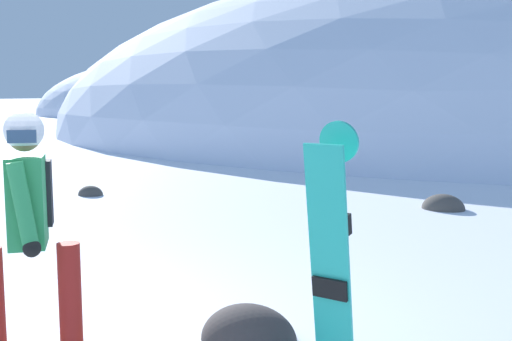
{
  "coord_description": "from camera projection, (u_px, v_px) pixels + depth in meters",
  "views": [
    {
      "loc": [
        3.8,
        -2.59,
        1.83
      ],
      "look_at": [
        0.16,
        2.84,
        1.0
      ],
      "focal_mm": 43.46,
      "sensor_mm": 36.0,
      "label": 1
    }
  ],
  "objects": [
    {
      "name": "snowboarder_main",
      "position": [
        29.0,
        233.0,
        4.02
      ],
      "size": [
        1.31,
        1.45,
        1.71
      ],
      "color": "orange",
      "rests_on": "ground"
    },
    {
      "name": "spare_snowboard",
      "position": [
        331.0,
        243.0,
        4.09
      ],
      "size": [
        0.28,
        0.27,
        1.65
      ],
      "color": "#23B7A3",
      "rests_on": "ground"
    },
    {
      "name": "ridge_peak_main",
      "position": [
        475.0,
        130.0,
        29.78
      ],
      "size": [
        41.01,
        36.91,
        14.77
      ],
      "color": "white",
      "rests_on": "ground"
    },
    {
      "name": "ridge_peak_far",
      "position": [
        176.0,
        114.0,
        51.53
      ],
      "size": [
        23.59,
        21.23,
        9.22
      ],
      "color": "white",
      "rests_on": "ground"
    },
    {
      "name": "rock_dark",
      "position": [
        249.0,
        340.0,
        4.59
      ],
      "size": [
        0.75,
        0.64,
        0.52
      ],
      "color": "#383333",
      "rests_on": "ground"
    },
    {
      "name": "rock_mid",
      "position": [
        91.0,
        195.0,
        11.08
      ],
      "size": [
        0.47,
        0.4,
        0.33
      ],
      "color": "#4C4742",
      "rests_on": "ground"
    },
    {
      "name": "rock_small",
      "position": [
        443.0,
        209.0,
        9.75
      ],
      "size": [
        0.67,
        0.57,
        0.47
      ],
      "color": "#4C4742",
      "rests_on": "ground"
    }
  ]
}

